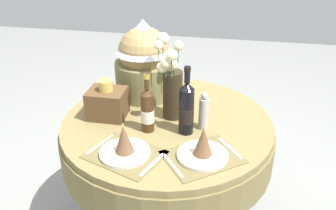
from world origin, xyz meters
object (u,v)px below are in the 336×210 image
at_px(wine_bottle_right, 186,108).
at_px(woven_basket_side_left, 107,102).
at_px(dining_table, 167,142).
at_px(pepper_mill, 204,112).
at_px(place_setting_left, 124,147).
at_px(wine_bottle_left, 147,110).
at_px(gift_tub_back_left, 144,57).
at_px(flower_vase, 171,83).
at_px(place_setting_right, 203,149).

relative_size(wine_bottle_right, woven_basket_side_left, 1.66).
bearing_deg(dining_table, wine_bottle_right, -40.01).
xyz_separation_m(wine_bottle_right, pepper_mill, (0.08, 0.06, -0.04)).
distance_m(place_setting_left, wine_bottle_left, 0.25).
bearing_deg(wine_bottle_left, dining_table, 56.05).
distance_m(gift_tub_back_left, woven_basket_side_left, 0.37).
bearing_deg(woven_basket_side_left, flower_vase, 9.40).
bearing_deg(gift_tub_back_left, place_setting_left, -84.54).
distance_m(wine_bottle_left, wine_bottle_right, 0.20).
distance_m(wine_bottle_right, pepper_mill, 0.11).
bearing_deg(wine_bottle_left, place_setting_right, -31.51).
relative_size(place_setting_left, wine_bottle_left, 1.29).
distance_m(place_setting_left, woven_basket_side_left, 0.39).
xyz_separation_m(place_setting_left, gift_tub_back_left, (-0.06, 0.65, 0.20)).
bearing_deg(wine_bottle_right, woven_basket_side_left, 169.39).
height_order(dining_table, place_setting_left, place_setting_left).
bearing_deg(pepper_mill, wine_bottle_right, -146.25).
height_order(flower_vase, wine_bottle_right, flower_vase).
height_order(dining_table, wine_bottle_left, wine_bottle_left).
height_order(place_setting_left, woven_basket_side_left, woven_basket_side_left).
height_order(wine_bottle_left, wine_bottle_right, wine_bottle_right).
distance_m(flower_vase, wine_bottle_left, 0.20).
relative_size(dining_table, place_setting_right, 2.76).
height_order(wine_bottle_right, gift_tub_back_left, gift_tub_back_left).
bearing_deg(flower_vase, wine_bottle_left, -120.27).
bearing_deg(place_setting_right, woven_basket_side_left, 152.60).
xyz_separation_m(place_setting_left, wine_bottle_left, (0.06, 0.23, 0.07)).
distance_m(dining_table, place_setting_left, 0.42).
xyz_separation_m(place_setting_right, wine_bottle_right, (-0.11, 0.21, 0.09)).
distance_m(wine_bottle_left, pepper_mill, 0.29).
relative_size(place_setting_left, gift_tub_back_left, 0.86).
bearing_deg(dining_table, woven_basket_side_left, -177.41).
bearing_deg(wine_bottle_left, wine_bottle_right, 5.20).
distance_m(flower_vase, wine_bottle_right, 0.19).
height_order(dining_table, pepper_mill, pepper_mill).
height_order(pepper_mill, gift_tub_back_left, gift_tub_back_left).
relative_size(place_setting_right, pepper_mill, 2.04).
xyz_separation_m(place_setting_right, pepper_mill, (-0.02, 0.26, 0.05)).
bearing_deg(woven_basket_side_left, gift_tub_back_left, 66.31).
xyz_separation_m(flower_vase, gift_tub_back_left, (-0.21, 0.25, 0.04)).
relative_size(dining_table, pepper_mill, 5.63).
relative_size(dining_table, place_setting_left, 2.88).
bearing_deg(wine_bottle_left, gift_tub_back_left, 105.95).
bearing_deg(place_setting_left, dining_table, 69.03).
distance_m(place_setting_right, flower_vase, 0.44).
xyz_separation_m(dining_table, gift_tub_back_left, (-0.20, 0.29, 0.39)).
bearing_deg(place_setting_right, place_setting_left, -172.51).
height_order(dining_table, flower_vase, flower_vase).
xyz_separation_m(place_setting_left, woven_basket_side_left, (-0.20, 0.34, 0.04)).
bearing_deg(wine_bottle_right, place_setting_left, -135.11).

